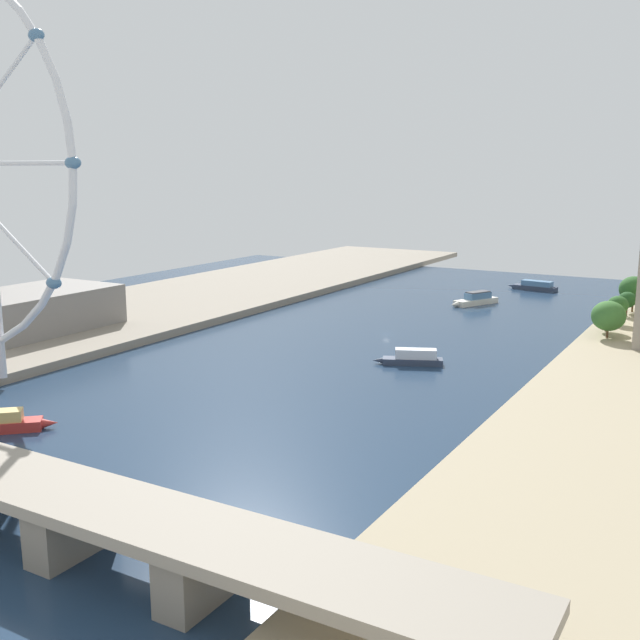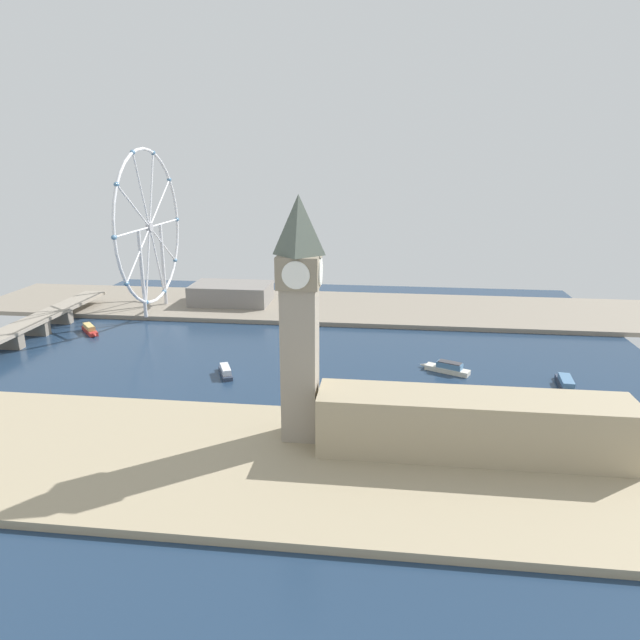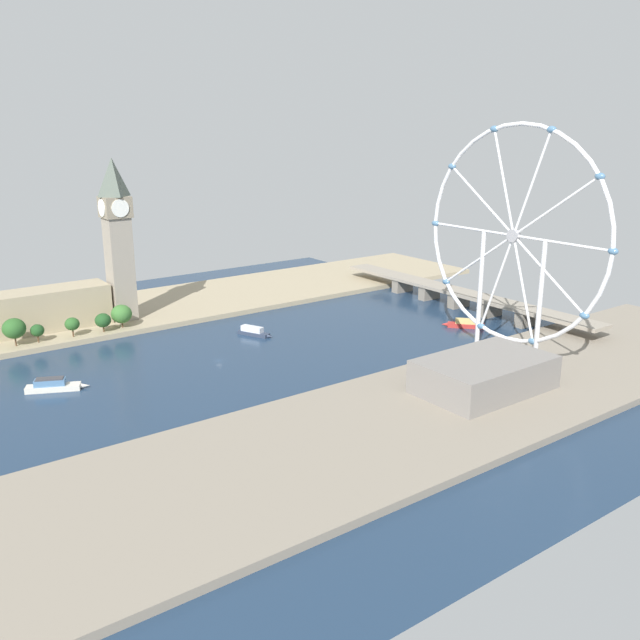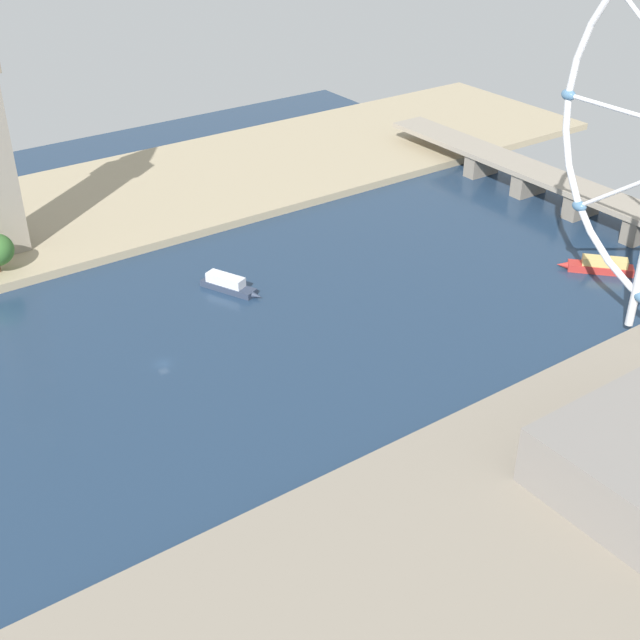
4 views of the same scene
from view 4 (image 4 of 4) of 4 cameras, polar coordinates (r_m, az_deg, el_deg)
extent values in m
plane|color=#1E334C|center=(239.66, -10.54, -2.91)|extent=(392.77, 392.77, 0.00)
cube|color=tan|center=(332.66, -19.10, 6.17)|extent=(90.00, 520.00, 3.00)
cube|color=gray|center=(168.05, 7.51, -20.01)|extent=(90.00, 520.00, 3.00)
ellipsoid|color=teal|center=(259.16, 16.41, 14.36)|extent=(4.80, 3.20, 3.20)
ellipsoid|color=teal|center=(263.30, 17.08, 7.36)|extent=(4.80, 3.20, 3.20)
cube|color=gray|center=(335.67, 17.35, 8.30)|extent=(204.77, 16.48, 2.00)
cube|color=gray|center=(369.49, 10.84, 10.28)|extent=(6.00, 14.83, 9.10)
cube|color=gray|center=(352.96, 13.89, 8.93)|extent=(6.00, 14.83, 9.10)
cube|color=gray|center=(337.72, 17.21, 7.43)|extent=(6.00, 14.83, 9.10)
cube|color=#B22D28|center=(297.76, 18.37, 3.33)|extent=(18.94, 18.05, 2.52)
cone|color=#B22D28|center=(296.37, 16.03, 3.59)|extent=(4.50, 4.43, 2.52)
cube|color=#DBB766|center=(296.77, 18.65, 3.75)|extent=(13.60, 13.03, 2.68)
cube|color=#2D384C|center=(273.01, -6.19, 2.20)|extent=(19.42, 12.30, 2.05)
cone|color=#2D384C|center=(267.23, -4.27, 1.63)|extent=(3.96, 3.26, 2.05)
cube|color=silver|center=(272.32, -6.38, 2.72)|extent=(13.60, 9.13, 3.04)
camera|label=1|loc=(451.94, 12.83, 21.26)|focal=42.01mm
camera|label=2|loc=(475.26, -34.51, 23.36)|focal=31.18mm
camera|label=3|loc=(133.44, 179.53, -37.50)|focal=38.62mm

